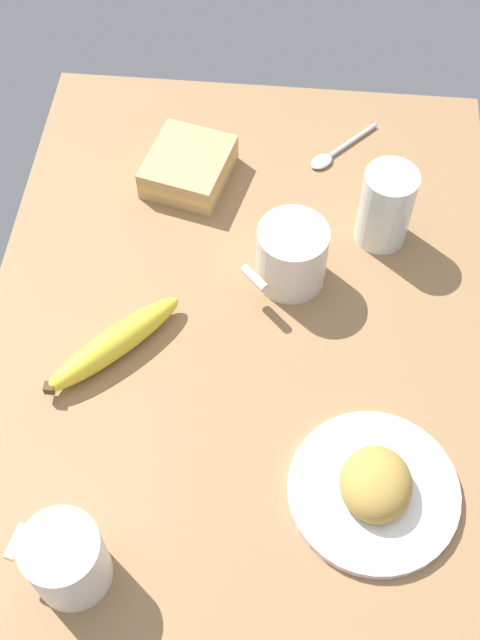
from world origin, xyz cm
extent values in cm
cube|color=#936D47|center=(0.00, 0.00, 1.00)|extent=(90.00, 64.00, 2.00)
cylinder|color=white|center=(-19.26, -16.38, 2.60)|extent=(18.81, 18.81, 1.20)
ellipsoid|color=#B28C3F|center=(-19.26, -16.38, 4.63)|extent=(8.69, 7.82, 5.71)
cylinder|color=silver|center=(9.19, -5.62, 6.49)|extent=(8.89, 8.89, 8.98)
cylinder|color=brown|center=(9.19, -5.62, 10.48)|extent=(7.82, 7.82, 0.40)
cylinder|color=silver|center=(4.95, -1.32, 6.94)|extent=(3.69, 3.67, 1.20)
cylinder|color=white|center=(-30.88, 14.36, 6.72)|extent=(7.96, 7.96, 9.44)
cylinder|color=black|center=(-30.88, 14.36, 10.94)|extent=(7.00, 7.00, 0.40)
cylinder|color=white|center=(-29.69, 19.64, 7.19)|extent=(3.76, 1.96, 1.20)
cube|color=tan|center=(25.02, 9.47, 2.80)|extent=(13.90, 13.04, 1.60)
cube|color=#D8B259|center=(25.02, 9.47, 4.20)|extent=(13.90, 13.04, 1.20)
cube|color=tan|center=(25.02, 9.47, 5.60)|extent=(13.90, 13.04, 1.60)
cylinder|color=silver|center=(17.16, -17.16, 7.70)|extent=(6.87, 6.87, 11.40)
cylinder|color=white|center=(17.16, -17.16, 6.55)|extent=(6.19, 6.19, 9.10)
ellipsoid|color=yellow|center=(-3.92, 14.78, 3.84)|extent=(16.62, 16.13, 3.69)
cube|color=#4C3819|center=(-10.60, 21.18, 3.84)|extent=(1.20, 1.20, 1.20)
ellipsoid|color=silver|center=(29.47, -8.91, 2.40)|extent=(4.27, 4.22, 0.80)
cylinder|color=silver|center=(34.16, -13.33, 2.35)|extent=(7.24, 6.87, 0.70)
camera|label=1|loc=(-52.92, -4.88, 87.11)|focal=45.68mm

